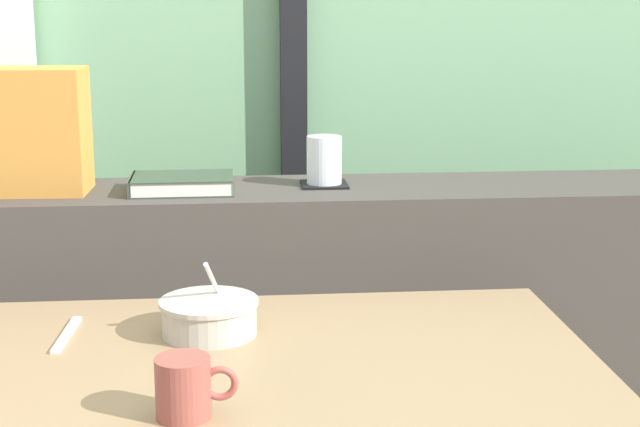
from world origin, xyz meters
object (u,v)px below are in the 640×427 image
Objects in this scene: soup_bowl at (209,316)px; ceramic_mug at (185,387)px; coaster_square at (324,184)px; closed_book at (181,184)px; fork_utensil at (67,334)px; juice_glass at (324,162)px; throw_pillow at (8,131)px.

ceramic_mug is (-0.03, -0.33, 0.01)m from soup_bowl.
coaster_square is at bearing 72.06° from ceramic_mug.
closed_book is (-0.31, -0.04, 0.01)m from coaster_square.
coaster_square reaches higher than fork_utensil.
juice_glass reaches higher than soup_bowl.
fork_utensil is 0.40m from ceramic_mug.
juice_glass is 0.48× the size of closed_book.
coaster_square is 0.59× the size of fork_utensil.
soup_bowl is (-0.24, -0.50, -0.18)m from juice_glass.
coaster_square is at bearing 1.42° from throw_pillow.
throw_pillow is 2.83× the size of ceramic_mug.
throw_pillow is at bearing 116.02° from ceramic_mug.
soup_bowl is at bearing -48.83° from throw_pillow.
ceramic_mug is at bearing -107.94° from coaster_square.
throw_pillow is at bearing -178.58° from coaster_square.
soup_bowl is at bearing -115.98° from juice_glass.
juice_glass is 0.32× the size of throw_pillow.
closed_book is 1.25× the size of soup_bowl.
throw_pillow is 1.85× the size of soup_bowl.
throw_pillow reaches higher than soup_bowl.
coaster_square is 0.31× the size of throw_pillow.
closed_book is 0.48m from soup_bowl.
juice_glass is 0.67m from throw_pillow.
coaster_square is at bearing 48.46° from fork_utensil.
soup_bowl is 1.02× the size of fork_utensil.
throw_pillow is at bearing 114.24° from fork_utensil.
closed_book is 0.37m from throw_pillow.
closed_book is (-0.31, -0.04, -0.03)m from juice_glass.
coaster_square is at bearing 7.04° from closed_book.
fork_utensil is (-0.24, 0.01, -0.03)m from soup_bowl.
ceramic_mug is at bearing -54.38° from fork_utensil.
throw_pillow is (-0.66, -0.02, 0.08)m from juice_glass.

